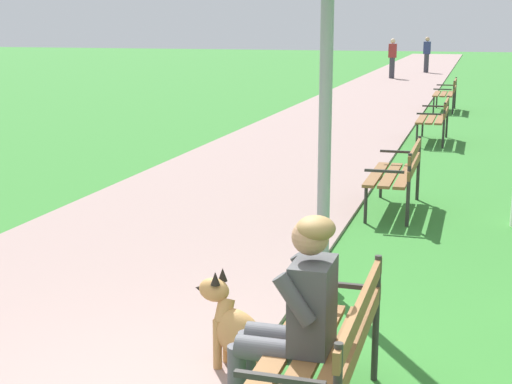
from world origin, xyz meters
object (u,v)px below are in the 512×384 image
Objects in this scene: park_bench_near at (328,346)px; park_bench_far at (436,116)px; pedestrian_further_distant at (427,55)px; park_bench_furthest at (447,92)px; lamp_post_near at (327,36)px; dog_shepherd at (245,339)px; person_seated_on_near_bench at (294,311)px; park_bench_mid at (399,171)px; pedestrian_distant at (392,59)px.

park_bench_near is 11.05m from park_bench_far.
park_bench_far is at bearing -85.44° from pedestrian_further_distant.
park_bench_furthest is 14.33m from lamp_post_near.
park_bench_far is at bearing 86.78° from dog_shepherd.
park_bench_mid is at bearing 89.47° from person_seated_on_near_bench.
park_bench_far is at bearing 89.18° from person_seated_on_near_bench.
person_seated_on_near_bench is 0.76× the size of pedestrian_distant.
park_bench_near is 0.36× the size of lamp_post_near.
park_bench_near is 31.85m from pedestrian_further_distant.
person_seated_on_near_bench is at bearing -90.53° from park_bench_mid.
park_bench_far is at bearing -89.66° from park_bench_furthest.
park_bench_near is 5.29m from park_bench_mid.
park_bench_mid is at bearing -91.09° from park_bench_far.
park_bench_far is 11.01m from person_seated_on_near_bench.
park_bench_mid is at bearing 91.72° from park_bench_near.
lamp_post_near reaches higher than pedestrian_distant.
park_bench_mid reaches higher than dog_shepherd.
park_bench_near is at bearing -89.74° from park_bench_far.
park_bench_near and park_bench_furthest have the same top height.
park_bench_near is at bearing -37.67° from dog_shepherd.
person_seated_on_near_bench is at bearing -82.65° from lamp_post_near.
park_bench_near is 27.81m from pedestrian_distant.
lamp_post_near reaches higher than park_bench_furthest.
park_bench_furthest is (-0.08, 16.53, 0.00)m from park_bench_near.
park_bench_near is at bearing -89.71° from park_bench_furthest.
person_seated_on_near_bench is (-0.16, -11.01, 0.17)m from park_bench_far.
park_bench_mid is 4.82m from dog_shepherd.
park_bench_furthest is 0.91× the size of pedestrian_distant.
park_bench_far and park_bench_furthest have the same top height.
pedestrian_further_distant reaches higher than park_bench_near.
park_bench_far is (-0.05, 11.05, 0.00)m from park_bench_near.
park_bench_mid is (-0.16, 5.28, 0.00)m from park_bench_near.
park_bench_near is 1.00× the size of park_bench_far.
park_bench_mid is 22.54m from pedestrian_distant.
person_seated_on_near_bench is 0.76m from dog_shepherd.
park_bench_near is 1.82× the size of dog_shepherd.
pedestrian_distant is at bearing 95.36° from person_seated_on_near_bench.
dog_shepherd is at bearing -92.01° from park_bench_furthest.
park_bench_furthest is (0.08, 11.24, 0.00)m from park_bench_mid.
park_bench_far is 0.91× the size of pedestrian_distant.
lamp_post_near is at bearing -91.68° from park_bench_furthest.
park_bench_far is at bearing 87.06° from lamp_post_near.
park_bench_mid is 1.00× the size of park_bench_far.
pedestrian_further_distant is (-1.65, 20.75, 0.33)m from park_bench_far.
pedestrian_distant is at bearing 103.71° from park_bench_furthest.
pedestrian_further_distant is (-1.55, 26.52, 0.33)m from park_bench_mid.
dog_shepherd is at bearing -94.60° from lamp_post_near.
park_bench_mid is 5.77m from park_bench_far.
park_bench_mid is 0.91× the size of pedestrian_further_distant.
park_bench_mid is 1.00× the size of park_bench_furthest.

